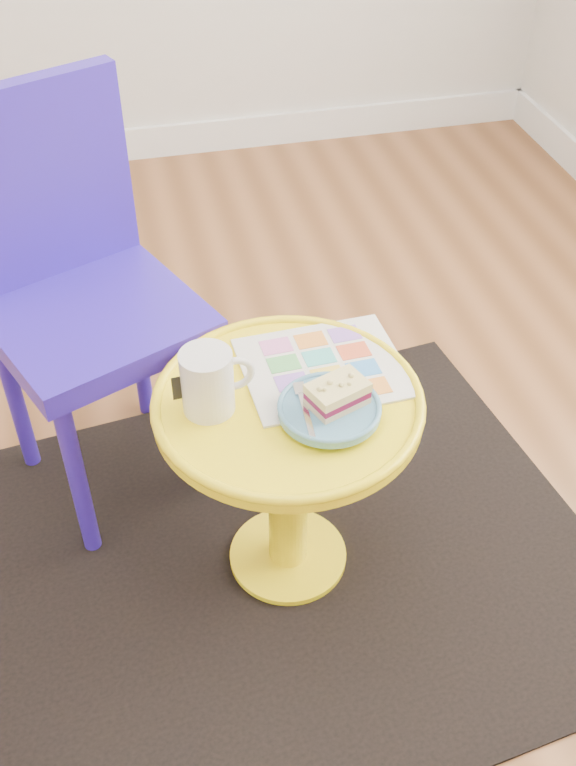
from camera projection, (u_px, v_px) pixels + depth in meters
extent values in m
plane|color=brown|center=(24.00, 622.00, 1.72)|extent=(4.00, 4.00, 0.00)
cube|color=white|center=(17.00, 156.00, 3.14)|extent=(4.00, 0.02, 0.12)
cube|color=black|center=(288.00, 558.00, 1.84)|extent=(1.43, 1.26, 0.01)
cylinder|color=yellow|center=(288.00, 556.00, 1.83)|extent=(0.25, 0.25, 0.02)
cylinder|color=yellow|center=(288.00, 487.00, 1.69)|extent=(0.08, 0.08, 0.42)
cylinder|color=yellow|center=(288.00, 405.00, 1.54)|extent=(0.49, 0.49, 0.02)
cylinder|color=#2F1BAF|center=(78.00, 482.00, 1.73)|extent=(0.04, 0.04, 0.42)
cylinder|color=#2F1BAF|center=(209.00, 418.00, 1.87)|extent=(0.04, 0.04, 0.42)
cylinder|color=#2F1BAF|center=(15.00, 399.00, 1.92)|extent=(0.04, 0.04, 0.42)
cylinder|color=#2F1BAF|center=(138.00, 346.00, 2.06)|extent=(0.04, 0.04, 0.42)
cube|color=#2F1BAF|center=(94.00, 319.00, 1.73)|extent=(0.52, 0.52, 0.05)
cube|color=#2F1BAF|center=(36.00, 184.00, 1.69)|extent=(0.38, 0.19, 0.41)
cube|color=silver|center=(323.00, 367.00, 1.60)|extent=(0.31, 0.27, 0.01)
cylinder|color=silver|center=(207.00, 382.00, 1.48)|extent=(0.09, 0.09, 0.12)
torus|color=silver|center=(235.00, 374.00, 1.49)|extent=(0.07, 0.02, 0.07)
cylinder|color=#D1B78C|center=(205.00, 358.00, 1.44)|extent=(0.08, 0.08, 0.01)
cylinder|color=teal|center=(329.00, 414.00, 1.49)|extent=(0.07, 0.07, 0.01)
cylinder|color=teal|center=(329.00, 409.00, 1.49)|extent=(0.18, 0.18, 0.01)
cube|color=#D3BC8C|center=(337.00, 400.00, 1.48)|extent=(0.12, 0.10, 0.01)
cube|color=maroon|center=(337.00, 395.00, 1.48)|extent=(0.12, 0.10, 0.01)
cube|color=#EADB8C|center=(338.00, 388.00, 1.47)|extent=(0.12, 0.10, 0.02)
cube|color=silver|center=(307.00, 415.00, 1.46)|extent=(0.02, 0.12, 0.00)
cube|color=silver|center=(299.00, 389.00, 1.52)|extent=(0.02, 0.03, 0.00)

